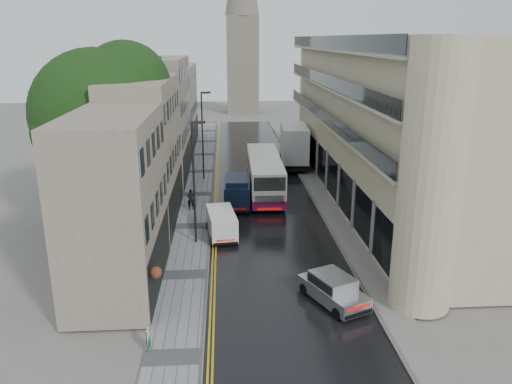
{
  "coord_description": "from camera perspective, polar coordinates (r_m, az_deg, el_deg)",
  "views": [
    {
      "loc": [
        -3.34,
        -17.0,
        13.93
      ],
      "look_at": [
        -1.07,
        18.0,
        3.13
      ],
      "focal_mm": 35.0,
      "sensor_mm": 36.0,
      "label": 1
    }
  ],
  "objects": [
    {
      "name": "road",
      "position": [
        46.74,
        0.55,
        -0.2
      ],
      "size": [
        9.0,
        85.0,
        0.02
      ],
      "primitive_type": "cube",
      "color": "black",
      "rests_on": "ground"
    },
    {
      "name": "modern_block",
      "position": [
        45.64,
        13.85,
        7.9
      ],
      "size": [
        8.0,
        40.0,
        14.0
      ],
      "primitive_type": null,
      "color": "#C1B58F",
      "rests_on": "ground"
    },
    {
      "name": "old_shop_row",
      "position": [
        48.05,
        -11.06,
        7.31
      ],
      "size": [
        4.5,
        56.0,
        12.0
      ],
      "primitive_type": null,
      "color": "gray",
      "rests_on": "ground"
    },
    {
      "name": "left_sidewalk",
      "position": [
        46.68,
        -6.63,
        -0.28
      ],
      "size": [
        2.7,
        85.0,
        0.12
      ],
      "primitive_type": "cube",
      "color": "gray",
      "rests_on": "ground"
    },
    {
      "name": "church_spire",
      "position": [
        99.26,
        -1.6,
        20.62
      ],
      "size": [
        6.4,
        6.4,
        40.0
      ],
      "primitive_type": null,
      "color": "slate",
      "rests_on": "ground"
    },
    {
      "name": "silver_hatchback",
      "position": [
        26.61,
        9.31,
        -12.62
      ],
      "size": [
        3.53,
        4.72,
        1.62
      ],
      "primitive_type": null,
      "rotation": [
        0.0,
        0.0,
        0.43
      ],
      "color": "silver",
      "rests_on": "road"
    },
    {
      "name": "lamp_post_far",
      "position": [
        50.64,
        -6.13,
        6.32
      ],
      "size": [
        1.01,
        0.45,
        8.8
      ],
      "primitive_type": null,
      "rotation": [
        0.0,
        0.0,
        0.24
      ],
      "color": "black",
      "rests_on": "left_sidewalk"
    },
    {
      "name": "tree_near",
      "position": [
        38.75,
        -17.42,
        5.95
      ],
      "size": [
        10.56,
        10.56,
        13.89
      ],
      "primitive_type": null,
      "color": "black",
      "rests_on": "ground"
    },
    {
      "name": "lamp_post_near",
      "position": [
        34.44,
        -7.11,
        0.92
      ],
      "size": [
        0.99,
        0.38,
        8.55
      ],
      "primitive_type": null,
      "rotation": [
        0.0,
        0.0,
        0.18
      ],
      "color": "black",
      "rests_on": "left_sidewalk"
    },
    {
      "name": "cream_bus",
      "position": [
        43.25,
        -0.45,
        0.75
      ],
      "size": [
        3.08,
        12.65,
        3.44
      ],
      "primitive_type": null,
      "rotation": [
        0.0,
        0.0,
        -0.02
      ],
      "color": "white",
      "rests_on": "road"
    },
    {
      "name": "white_van",
      "position": [
        35.09,
        -5.04,
        -4.58
      ],
      "size": [
        2.37,
        4.51,
        1.95
      ],
      "primitive_type": null,
      "rotation": [
        0.0,
        0.0,
        0.12
      ],
      "color": "white",
      "rests_on": "road"
    },
    {
      "name": "white_lorry",
      "position": [
        54.51,
        3.16,
        4.9
      ],
      "size": [
        3.26,
        9.25,
        4.78
      ],
      "primitive_type": null,
      "rotation": [
        0.0,
        0.0,
        -0.06
      ],
      "color": "silver",
      "rests_on": "road"
    },
    {
      "name": "navy_van",
      "position": [
        41.38,
        -3.54,
        -0.57
      ],
      "size": [
        2.3,
        5.39,
        2.72
      ],
      "primitive_type": null,
      "rotation": [
        0.0,
        0.0,
        -0.03
      ],
      "color": "black",
      "rests_on": "road"
    },
    {
      "name": "estate_sign",
      "position": [
        24.62,
        -12.25,
        -16.1
      ],
      "size": [
        0.1,
        0.58,
        0.96
      ],
      "primitive_type": null,
      "rotation": [
        0.0,
        0.0,
        -0.03
      ],
      "color": "white",
      "rests_on": "left_sidewalk"
    },
    {
      "name": "pedestrian",
      "position": [
        42.16,
        -7.45,
        -0.86
      ],
      "size": [
        0.67,
        0.45,
        1.81
      ],
      "primitive_type": "imported",
      "rotation": [
        0.0,
        0.0,
        3.17
      ],
      "color": "black",
      "rests_on": "left_sidewalk"
    },
    {
      "name": "tree_far",
      "position": [
        51.36,
        -13.75,
        8.01
      ],
      "size": [
        9.24,
        9.24,
        12.46
      ],
      "primitive_type": null,
      "color": "black",
      "rests_on": "ground"
    },
    {
      "name": "right_sidewalk",
      "position": [
        47.42,
        7.07,
        -0.02
      ],
      "size": [
        1.8,
        85.0,
        0.12
      ],
      "primitive_type": "cube",
      "color": "slate",
      "rests_on": "ground"
    }
  ]
}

